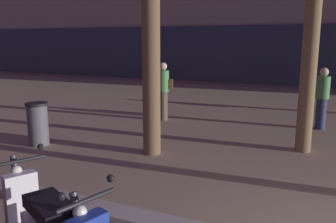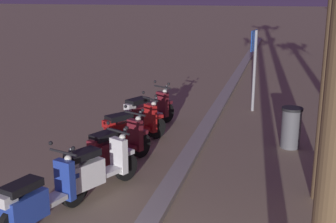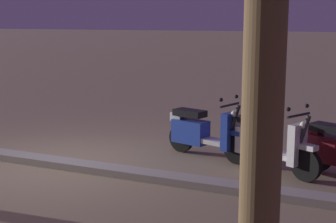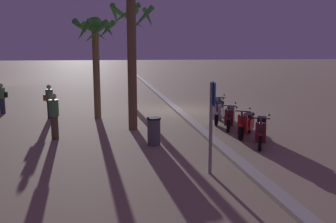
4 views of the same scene
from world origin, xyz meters
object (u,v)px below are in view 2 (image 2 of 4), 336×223
object	(u,v)px
scooter_blue_last_in_row	(38,199)
crossing_sign	(254,61)
scooter_maroon_far_back	(116,147)
scooter_maroon_lead_nearest	(146,112)
scooter_white_gap_after_mid	(96,169)
scooter_red_tail_end	(130,127)
litter_bin	(291,127)

from	to	relation	value
scooter_blue_last_in_row	crossing_sign	distance (m)	8.26
scooter_maroon_far_back	scooter_blue_last_in_row	bearing A→B (deg)	-6.64
scooter_maroon_lead_nearest	scooter_white_gap_after_mid	distance (m)	3.89
scooter_maroon_lead_nearest	crossing_sign	distance (m)	3.76
scooter_white_gap_after_mid	scooter_maroon_far_back	bearing A→B (deg)	-176.01
scooter_red_tail_end	scooter_white_gap_after_mid	bearing A→B (deg)	5.68
crossing_sign	scooter_maroon_far_back	bearing A→B (deg)	-24.04
scooter_red_tail_end	scooter_blue_last_in_row	xyz separation A→B (m)	(3.89, -0.12, 0.01)
scooter_maroon_lead_nearest	scooter_blue_last_in_row	xyz separation A→B (m)	(5.18, -0.11, -0.01)
scooter_maroon_lead_nearest	scooter_red_tail_end	size ratio (longest dim) A/B	1.12
scooter_white_gap_after_mid	scooter_blue_last_in_row	size ratio (longest dim) A/B	0.93
scooter_maroon_far_back	litter_bin	distance (m)	4.06
scooter_red_tail_end	litter_bin	bearing A→B (deg)	102.20
scooter_maroon_far_back	crossing_sign	size ratio (longest dim) A/B	0.70
scooter_red_tail_end	scooter_white_gap_after_mid	size ratio (longest dim) A/B	0.95
litter_bin	scooter_maroon_far_back	bearing A→B (deg)	-57.95
scooter_maroon_lead_nearest	crossing_sign	size ratio (longest dim) A/B	0.71
crossing_sign	litter_bin	xyz separation A→B (m)	(3.09, 1.10, -1.02)
scooter_maroon_lead_nearest	scooter_red_tail_end	bearing A→B (deg)	0.62
scooter_maroon_lead_nearest	scooter_red_tail_end	distance (m)	1.29
litter_bin	crossing_sign	bearing A→B (deg)	-160.37
crossing_sign	scooter_white_gap_after_mid	bearing A→B (deg)	-19.25
scooter_maroon_lead_nearest	litter_bin	xyz separation A→B (m)	(0.51, 3.63, 0.02)
scooter_maroon_far_back	scooter_blue_last_in_row	xyz separation A→B (m)	(2.52, -0.29, 0.00)
scooter_blue_last_in_row	crossing_sign	bearing A→B (deg)	161.26
scooter_maroon_far_back	scooter_white_gap_after_mid	world-z (taller)	same
scooter_maroon_far_back	scooter_white_gap_after_mid	distance (m)	1.22
scooter_white_gap_after_mid	scooter_maroon_lead_nearest	bearing A→B (deg)	-176.00
crossing_sign	litter_bin	bearing A→B (deg)	19.63
litter_bin	scooter_maroon_lead_nearest	bearing A→B (deg)	-97.96
scooter_red_tail_end	crossing_sign	xyz separation A→B (m)	(-3.87, 2.51, 1.06)
scooter_maroon_far_back	litter_bin	world-z (taller)	scooter_maroon_far_back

